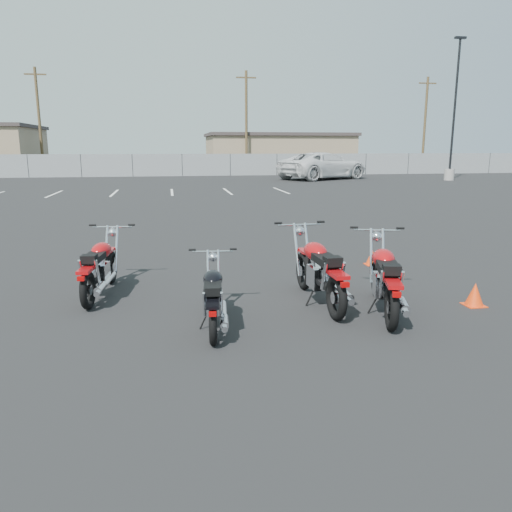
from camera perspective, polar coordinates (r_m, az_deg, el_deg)
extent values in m
plane|color=black|center=(7.70, -0.70, -5.73)|extent=(120.00, 120.00, 0.00)
torus|color=black|center=(9.24, -16.26, -1.23)|extent=(0.18, 0.61, 0.60)
cylinder|color=silver|center=(9.24, -16.26, -1.23)|extent=(0.12, 0.17, 0.16)
torus|color=black|center=(7.89, -18.67, -3.69)|extent=(0.18, 0.61, 0.60)
cylinder|color=silver|center=(7.89, -18.67, -3.69)|extent=(0.12, 0.17, 0.16)
cube|color=black|center=(8.55, -17.38, -2.11)|extent=(0.23, 1.05, 0.06)
cube|color=silver|center=(8.49, -17.49, -1.80)|extent=(0.32, 0.41, 0.30)
cylinder|color=silver|center=(8.45, -17.57, -0.62)|extent=(0.23, 0.27, 0.26)
ellipsoid|color=#AB0A0E|center=(8.64, -17.25, 0.62)|extent=(0.38, 0.61, 0.25)
cube|color=black|center=(8.19, -18.07, -0.20)|extent=(0.33, 0.58, 0.10)
cube|color=black|center=(7.95, -18.55, -0.31)|extent=(0.24, 0.21, 0.12)
cube|color=#AB0A0E|center=(7.79, -18.87, -1.52)|extent=(0.23, 0.44, 0.05)
cube|color=#AB0A0E|center=(9.17, -16.37, 0.67)|extent=(0.17, 0.35, 0.04)
cylinder|color=silver|center=(7.93, -17.68, -1.68)|extent=(0.07, 0.19, 0.39)
cylinder|color=silver|center=(8.00, -19.33, -1.68)|extent=(0.07, 0.19, 0.39)
cylinder|color=silver|center=(8.25, -16.80, -3.03)|extent=(0.23, 1.10, 0.13)
cylinder|color=silver|center=(7.94, -17.36, -3.50)|extent=(0.16, 0.36, 0.13)
cylinder|color=silver|center=(9.26, -15.67, 0.86)|extent=(0.09, 0.40, 0.79)
cylinder|color=silver|center=(9.31, -16.74, 0.84)|extent=(0.09, 0.40, 0.79)
sphere|color=silver|center=(9.39, -16.08, 2.59)|extent=(0.18, 0.18, 0.16)
cylinder|color=silver|center=(9.39, -16.08, 3.21)|extent=(0.69, 0.12, 0.03)
cylinder|color=black|center=(9.29, -14.04, 3.48)|extent=(0.12, 0.05, 0.04)
cylinder|color=black|center=(9.46, -18.18, 3.38)|extent=(0.12, 0.05, 0.04)
cylinder|color=black|center=(8.54, -18.37, -3.50)|extent=(0.16, 0.04, 0.30)
cube|color=#990505|center=(7.57, -19.37, -2.46)|extent=(0.11, 0.07, 0.06)
torus|color=black|center=(7.40, -4.88, -4.41)|extent=(0.15, 0.53, 0.53)
cylinder|color=silver|center=(7.40, -4.88, -4.41)|extent=(0.10, 0.15, 0.14)
torus|color=black|center=(6.19, -4.93, -7.80)|extent=(0.15, 0.53, 0.53)
cylinder|color=silver|center=(6.19, -4.93, -7.80)|extent=(0.10, 0.15, 0.14)
cube|color=black|center=(6.78, -4.91, -5.68)|extent=(0.17, 0.92, 0.05)
cube|color=silver|center=(6.72, -4.92, -5.36)|extent=(0.28, 0.35, 0.26)
cylinder|color=silver|center=(6.68, -4.94, -4.08)|extent=(0.19, 0.23, 0.23)
ellipsoid|color=black|center=(6.84, -4.95, -2.61)|extent=(0.31, 0.53, 0.22)
cube|color=black|center=(6.44, -4.97, -3.73)|extent=(0.27, 0.50, 0.09)
cube|color=black|center=(6.22, -4.99, -3.98)|extent=(0.21, 0.18, 0.11)
cube|color=black|center=(6.09, -4.98, -5.42)|extent=(0.19, 0.38, 0.04)
cube|color=black|center=(7.32, -4.92, -2.34)|extent=(0.14, 0.31, 0.04)
cylinder|color=silver|center=(6.25, -3.99, -5.49)|extent=(0.06, 0.16, 0.34)
cylinder|color=silver|center=(6.25, -5.93, -5.52)|extent=(0.06, 0.16, 0.34)
cylinder|color=silver|center=(6.55, -3.67, -6.80)|extent=(0.17, 0.97, 0.11)
cylinder|color=silver|center=(6.28, -3.63, -7.49)|extent=(0.13, 0.32, 0.12)
cylinder|color=silver|center=(7.42, -4.30, -2.09)|extent=(0.07, 0.35, 0.69)
cylinder|color=silver|center=(7.42, -5.52, -2.11)|extent=(0.07, 0.35, 0.69)
sphere|color=silver|center=(7.51, -4.94, -0.15)|extent=(0.15, 0.15, 0.14)
cylinder|color=silver|center=(7.51, -4.95, 0.53)|extent=(0.61, 0.08, 0.03)
cylinder|color=black|center=(7.48, -2.61, 0.80)|extent=(0.11, 0.04, 0.03)
cylinder|color=black|center=(7.49, -7.30, 0.72)|extent=(0.11, 0.04, 0.03)
cylinder|color=black|center=(6.75, -5.93, -7.26)|extent=(0.14, 0.03, 0.26)
cube|color=#990505|center=(5.89, -4.98, -6.63)|extent=(0.09, 0.06, 0.05)
torus|color=black|center=(8.32, 13.66, -2.41)|extent=(0.29, 0.65, 0.64)
cylinder|color=silver|center=(8.32, 13.66, -2.41)|extent=(0.15, 0.19, 0.17)
torus|color=black|center=(6.85, 15.25, -5.69)|extent=(0.29, 0.65, 0.64)
cylinder|color=silver|center=(6.85, 15.25, -5.69)|extent=(0.15, 0.19, 0.17)
cube|color=black|center=(7.57, 14.39, -3.58)|extent=(0.42, 1.11, 0.06)
cube|color=silver|center=(7.50, 14.48, -3.22)|extent=(0.40, 0.47, 0.32)
cylinder|color=silver|center=(7.46, 14.56, -1.80)|extent=(0.28, 0.32, 0.28)
ellipsoid|color=#AB0A0E|center=(7.66, 14.36, -0.27)|extent=(0.49, 0.69, 0.27)
cube|color=black|center=(7.17, 14.90, -1.33)|extent=(0.43, 0.64, 0.11)
cube|color=black|center=(6.90, 15.24, -1.51)|extent=(0.28, 0.25, 0.13)
cube|color=#AB0A0E|center=(6.74, 15.44, -3.03)|extent=(0.31, 0.48, 0.05)
cube|color=#AB0A0E|center=(8.24, 13.78, -0.15)|extent=(0.23, 0.39, 0.04)
cylinder|color=silver|center=(6.95, 16.22, -3.20)|extent=(0.11, 0.20, 0.42)
cylinder|color=silver|center=(6.91, 14.13, -3.17)|extent=(0.11, 0.20, 0.42)
cylinder|color=silver|center=(7.31, 16.04, -4.77)|extent=(0.42, 1.16, 0.14)
cylinder|color=silver|center=(6.99, 16.50, -5.42)|extent=(0.23, 0.40, 0.14)
cylinder|color=silver|center=(8.38, 14.32, 0.06)|extent=(0.16, 0.42, 0.84)
cylinder|color=silver|center=(8.36, 13.02, 0.09)|extent=(0.16, 0.42, 0.84)
sphere|color=silver|center=(8.48, 13.63, 2.16)|extent=(0.21, 0.21, 0.17)
cylinder|color=silver|center=(8.48, 13.64, 2.89)|extent=(0.73, 0.24, 0.03)
cylinder|color=black|center=(8.51, 16.17, 3.07)|extent=(0.13, 0.07, 0.04)
cylinder|color=black|center=(8.42, 11.15, 3.23)|extent=(0.13, 0.07, 0.04)
cylinder|color=black|center=(7.51, 13.29, -5.28)|extent=(0.17, 0.07, 0.32)
cube|color=#990505|center=(6.49, 15.78, -4.27)|extent=(0.12, 0.09, 0.06)
torus|color=black|center=(8.54, 5.49, -1.68)|extent=(0.14, 0.66, 0.65)
cylinder|color=silver|center=(8.54, 5.49, -1.68)|extent=(0.11, 0.18, 0.17)
torus|color=black|center=(7.09, 9.16, -4.72)|extent=(0.14, 0.66, 0.65)
cylinder|color=silver|center=(7.09, 9.16, -4.72)|extent=(0.11, 0.18, 0.17)
cube|color=black|center=(7.80, 7.16, -2.75)|extent=(0.14, 1.15, 0.07)
cube|color=silver|center=(7.73, 7.30, -2.38)|extent=(0.32, 0.42, 0.33)
cylinder|color=silver|center=(7.68, 7.34, -0.97)|extent=(0.22, 0.28, 0.29)
ellipsoid|color=#AB0A0E|center=(7.88, 6.80, 0.53)|extent=(0.35, 0.64, 0.28)
cube|color=black|center=(7.40, 8.04, -0.46)|extent=(0.30, 0.61, 0.11)
cube|color=black|center=(7.14, 8.76, -0.60)|extent=(0.24, 0.20, 0.13)
cube|color=#AB0A0E|center=(6.98, 9.32, -2.07)|extent=(0.21, 0.46, 0.05)
cube|color=#AB0A0E|center=(8.46, 5.54, 0.58)|extent=(0.15, 0.37, 0.04)
cylinder|color=silver|center=(7.21, 9.76, -2.20)|extent=(0.06, 0.20, 0.43)
cylinder|color=silver|center=(7.13, 7.79, -2.32)|extent=(0.06, 0.20, 0.43)
cylinder|color=silver|center=(7.58, 9.18, -3.78)|extent=(0.13, 1.21, 0.14)
cylinder|color=silver|center=(7.26, 10.14, -4.36)|extent=(0.14, 0.39, 0.14)
cylinder|color=silver|center=(8.61, 5.92, 0.82)|extent=(0.06, 0.44, 0.86)
cylinder|color=silver|center=(8.56, 4.66, 0.77)|extent=(0.06, 0.44, 0.86)
sphere|color=silver|center=(8.70, 5.00, 2.85)|extent=(0.18, 0.18, 0.17)
cylinder|color=silver|center=(8.70, 4.98, 3.58)|extent=(0.76, 0.05, 0.03)
cylinder|color=black|center=(8.79, 7.42, 3.90)|extent=(0.13, 0.04, 0.04)
cylinder|color=black|center=(8.58, 2.56, 3.78)|extent=(0.13, 0.04, 0.04)
cylinder|color=black|center=(7.71, 6.29, -4.51)|extent=(0.17, 0.03, 0.33)
cube|color=#990505|center=(6.75, 10.14, -3.24)|extent=(0.11, 0.07, 0.07)
cone|color=#FF3E0D|center=(10.58, 13.12, -0.10)|extent=(0.25, 0.25, 0.31)
cube|color=#FF3E0D|center=(10.61, 13.08, -0.95)|extent=(0.27, 0.27, 0.01)
cone|color=#FF3E0D|center=(8.37, 23.73, -4.00)|extent=(0.28, 0.28, 0.34)
cube|color=#FF3E0D|center=(8.42, 23.62, -5.16)|extent=(0.30, 0.30, 0.01)
cylinder|color=gray|center=(39.20, 21.21, 8.66)|extent=(0.70, 0.70, 0.80)
cylinder|color=black|center=(39.25, 21.78, 15.66)|extent=(0.16, 0.16, 8.81)
cube|color=black|center=(39.82, 22.33, 22.09)|extent=(0.80, 0.25, 0.15)
cube|color=gray|center=(42.27, -8.44, 10.25)|extent=(80.00, 0.04, 1.80)
cylinder|color=black|center=(43.62, -24.61, 9.34)|extent=(0.06, 0.06, 1.80)
cylinder|color=black|center=(42.80, -19.36, 9.72)|extent=(0.06, 0.06, 1.80)
cylinder|color=black|center=(42.35, -13.94, 10.02)|extent=(0.06, 0.06, 1.80)
cylinder|color=black|center=(42.27, -8.44, 10.25)|extent=(0.06, 0.06, 1.80)
cylinder|color=black|center=(42.57, -2.96, 10.38)|extent=(0.06, 0.06, 1.80)
cylinder|color=black|center=(43.23, 2.40, 10.41)|extent=(0.06, 0.06, 1.80)
cylinder|color=black|center=(44.25, 7.55, 10.36)|extent=(0.06, 0.06, 1.80)
cylinder|color=black|center=(45.60, 12.43, 10.24)|extent=(0.06, 0.06, 1.80)
cylinder|color=black|center=(47.26, 17.00, 10.06)|extent=(0.06, 0.06, 1.80)
cylinder|color=black|center=(49.18, 21.22, 9.84)|extent=(0.06, 0.06, 1.80)
cylinder|color=black|center=(51.34, 25.11, 9.59)|extent=(0.06, 0.06, 1.80)
cube|color=#957F60|center=(52.43, 2.46, 11.63)|extent=(14.00, 9.00, 3.40)
cube|color=#403735|center=(52.44, 2.48, 13.66)|extent=(14.40, 9.40, 0.30)
cylinder|color=#493821|center=(48.50, -23.51, 13.90)|extent=(0.24, 0.24, 9.00)
cube|color=#493821|center=(48.82, -23.93, 18.46)|extent=(1.80, 0.12, 0.12)
cylinder|color=#493821|center=(46.82, -1.11, 14.98)|extent=(0.24, 0.24, 9.00)
cube|color=#493821|center=(47.16, -1.13, 19.72)|extent=(1.80, 0.12, 0.12)
cylinder|color=#493821|center=(53.55, 18.73, 14.03)|extent=(0.24, 0.24, 9.00)
cube|color=#493821|center=(53.85, 19.03, 18.17)|extent=(1.80, 0.12, 0.12)
cube|color=silver|center=(27.95, -22.05, 6.59)|extent=(0.12, 4.00, 0.01)
cube|color=silver|center=(27.48, -15.89, 6.94)|extent=(0.12, 4.00, 0.01)
cube|color=silver|center=(27.33, -9.58, 7.21)|extent=(0.12, 4.00, 0.01)
cube|color=silver|center=(27.51, -3.27, 7.40)|extent=(0.12, 4.00, 0.01)
cube|color=silver|center=(28.02, 2.89, 7.49)|extent=(0.12, 4.00, 0.01)
imported|color=silver|center=(38.15, 7.73, 11.05)|extent=(6.74, 8.82, 3.13)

